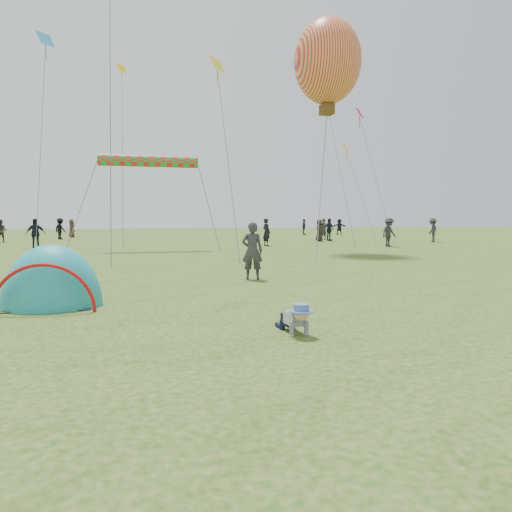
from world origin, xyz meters
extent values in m
plane|color=#17490D|center=(0.00, 0.00, 0.00)|extent=(140.00, 140.00, 0.00)
ellipsoid|color=#18757D|center=(-3.01, 2.60, 0.00)|extent=(2.03, 1.70, 2.51)
imported|color=#313037|center=(1.86, 5.51, 0.83)|extent=(0.69, 0.55, 1.66)
imported|color=#2F2F35|center=(13.09, 27.23, 0.86)|extent=(0.73, 0.59, 1.72)
imported|color=black|center=(-7.12, 21.29, 0.87)|extent=(1.08, 0.62, 1.73)
imported|color=black|center=(-7.72, 33.37, 0.87)|extent=(1.27, 1.24, 1.74)
imported|color=#452F29|center=(-7.34, 37.04, 0.82)|extent=(0.85, 0.95, 1.64)
imported|color=#1D2432|center=(12.85, 25.50, 0.87)|extent=(1.10, 0.79, 1.74)
imported|color=#2E2D34|center=(19.40, 21.86, 0.88)|extent=(0.98, 1.28, 1.75)
imported|color=black|center=(11.79, 24.91, 0.82)|extent=(0.54, 0.81, 1.65)
imported|color=black|center=(19.08, 37.29, 0.83)|extent=(1.60, 0.80, 1.65)
imported|color=black|center=(6.41, 20.42, 0.87)|extent=(0.62, 0.74, 1.74)
imported|color=#3D312C|center=(-11.11, 29.45, 0.83)|extent=(0.84, 0.67, 1.66)
imported|color=#28354A|center=(15.33, 37.85, 0.83)|extent=(0.84, 1.04, 1.65)
imported|color=#2B2A2E|center=(13.58, 17.97, 0.89)|extent=(1.30, 1.02, 1.77)
cylinder|color=red|center=(-0.75, 18.50, 4.85)|extent=(5.27, 0.64, 0.64)
plane|color=yellow|center=(14.43, 26.06, 7.17)|extent=(0.82, 0.82, 0.67)
plane|color=#2E90C6|center=(-6.64, 23.74, 12.62)|extent=(1.05, 1.05, 0.86)
plane|color=#CC3B4E|center=(11.37, 23.04, 10.64)|extent=(0.94, 0.94, 0.77)
plane|color=#DF1455|center=(14.25, 23.53, 9.33)|extent=(0.92, 0.92, 0.75)
plane|color=yellow|center=(-2.31, 26.79, 12.15)|extent=(0.75, 0.75, 0.61)
plane|color=gold|center=(2.47, 15.02, 9.11)|extent=(0.90, 0.90, 0.73)
camera|label=1|loc=(-1.25, -7.24, 1.79)|focal=32.00mm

